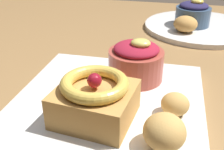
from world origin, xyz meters
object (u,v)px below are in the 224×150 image
at_px(berry_ramekin, 136,61).
at_px(back_pastry, 185,24).
at_px(cake_slice, 95,99).
at_px(fritter_middle, 164,132).
at_px(back_plate, 200,27).
at_px(fritter_front, 175,104).
at_px(back_ramekin, 193,14).
at_px(front_plate, 109,101).

relative_size(berry_ramekin, back_pastry, 1.58).
relative_size(cake_slice, fritter_middle, 2.15).
relative_size(cake_slice, back_plate, 0.38).
height_order(fritter_front, back_plate, fritter_front).
bearing_deg(back_pastry, berry_ramekin, -107.19).
distance_m(fritter_front, back_ramekin, 0.41).
bearing_deg(back_ramekin, back_plate, 19.06).
distance_m(cake_slice, back_plate, 0.48).
xyz_separation_m(berry_ramekin, back_pastry, (0.08, 0.26, -0.01)).
relative_size(berry_ramekin, fritter_middle, 1.79).
bearing_deg(back_pastry, back_plate, 58.31).
bearing_deg(back_ramekin, fritter_front, -94.54).
height_order(berry_ramekin, fritter_middle, berry_ramekin).
bearing_deg(fritter_middle, back_ramekin, 84.84).
xyz_separation_m(fritter_middle, back_pastry, (0.03, 0.42, -0.00)).
distance_m(berry_ramekin, back_plate, 0.35).
bearing_deg(fritter_front, back_pastry, 87.61).
relative_size(front_plate, fritter_front, 7.27).
xyz_separation_m(front_plate, fritter_front, (0.10, -0.02, 0.02)).
xyz_separation_m(back_ramekin, back_pastry, (-0.02, -0.06, -0.01)).
height_order(fritter_front, back_pastry, back_pastry).
relative_size(cake_slice, back_ramekin, 1.23).
xyz_separation_m(front_plate, back_pastry, (0.11, 0.33, 0.03)).
height_order(cake_slice, back_plate, cake_slice).
relative_size(fritter_middle, back_plate, 0.17).
bearing_deg(back_pastry, fritter_front, -92.39).
bearing_deg(berry_ramekin, back_ramekin, 72.80).
relative_size(back_plate, back_pastry, 5.05).
bearing_deg(back_pastry, cake_slice, -106.87).
relative_size(fritter_front, back_plate, 0.13).
bearing_deg(berry_ramekin, cake_slice, -106.16).
height_order(front_plate, berry_ramekin, berry_ramekin).
distance_m(back_ramekin, back_pastry, 0.06).
relative_size(cake_slice, fritter_front, 2.85).
height_order(front_plate, back_plate, same).
xyz_separation_m(fritter_middle, back_ramekin, (0.04, 0.48, 0.01)).
distance_m(berry_ramekin, back_pastry, 0.28).
bearing_deg(cake_slice, back_plate, 70.77).
bearing_deg(back_ramekin, front_plate, -108.20).
relative_size(cake_slice, back_pastry, 1.89).
height_order(cake_slice, back_ramekin, back_ramekin).
distance_m(back_plate, back_ramekin, 0.04).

